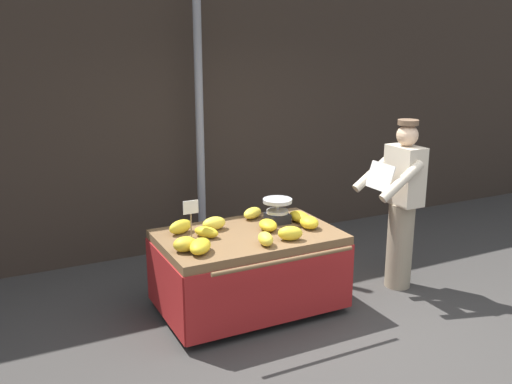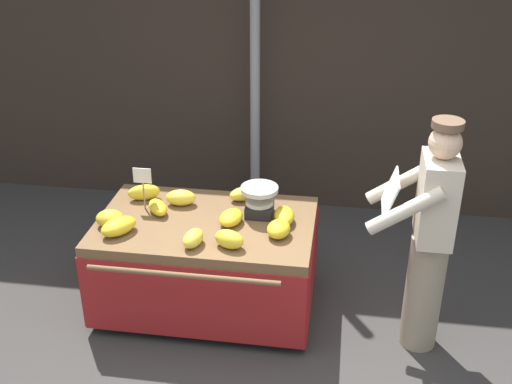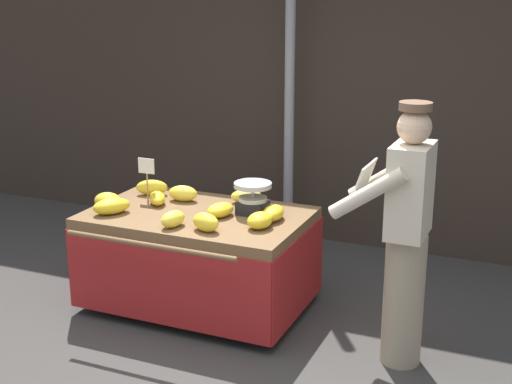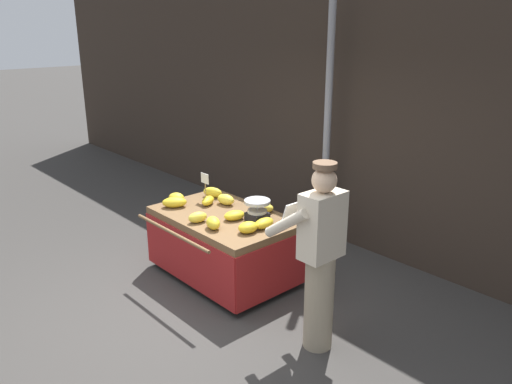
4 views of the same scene
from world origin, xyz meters
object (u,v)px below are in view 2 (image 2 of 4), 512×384
(banana_bunch_3, at_px, (244,194))
(banana_bunch_8, at_px, (193,238))
(banana_bunch_5, at_px, (229,239))
(banana_bunch_10, at_px, (181,198))
(weighing_scale, at_px, (259,201))
(banana_bunch_2, at_px, (284,216))
(banana_bunch_1, at_px, (110,218))
(banana_bunch_0, at_px, (231,218))
(banana_bunch_4, at_px, (279,229))
(banana_bunch_9, at_px, (119,226))
(vendor_person, at_px, (429,238))
(banana_bunch_6, at_px, (144,192))
(banana_cart, at_px, (206,245))
(street_pole, at_px, (255,48))
(price_sign, at_px, (143,179))
(banana_bunch_7, at_px, (158,207))

(banana_bunch_3, relative_size, banana_bunch_8, 1.14)
(banana_bunch_5, xyz_separation_m, banana_bunch_10, (-0.49, 0.56, -0.00))
(banana_bunch_3, bearing_deg, weighing_scale, -55.67)
(banana_bunch_2, bearing_deg, banana_bunch_1, -168.84)
(banana_bunch_1, bearing_deg, banana_bunch_3, 31.67)
(banana_bunch_0, bearing_deg, banana_bunch_3, 85.21)
(banana_bunch_2, height_order, banana_bunch_4, banana_bunch_4)
(banana_bunch_9, bearing_deg, banana_bunch_0, 18.73)
(banana_bunch_1, relative_size, banana_bunch_3, 0.84)
(banana_bunch_3, bearing_deg, banana_bunch_9, -140.93)
(banana_bunch_8, bearing_deg, banana_bunch_4, 20.67)
(banana_bunch_8, relative_size, vendor_person, 0.12)
(banana_bunch_6, bearing_deg, banana_bunch_3, 8.07)
(banana_cart, height_order, weighing_scale, weighing_scale)
(banana_bunch_0, distance_m, banana_bunch_8, 0.39)
(banana_bunch_4, bearing_deg, banana_bunch_0, 161.15)
(weighing_scale, relative_size, banana_bunch_9, 1.00)
(banana_bunch_8, xyz_separation_m, banana_bunch_10, (-0.24, 0.57, 0.00))
(banana_bunch_0, relative_size, banana_bunch_2, 0.95)
(banana_bunch_1, bearing_deg, banana_bunch_5, -9.84)
(street_pole, height_order, price_sign, street_pole)
(price_sign, distance_m, banana_bunch_2, 1.10)
(banana_bunch_5, relative_size, banana_bunch_7, 0.90)
(weighing_scale, xyz_separation_m, banana_bunch_3, (-0.15, 0.23, -0.07))
(banana_cart, xyz_separation_m, price_sign, (-0.50, 0.12, 0.46))
(street_pole, xyz_separation_m, banana_bunch_5, (0.10, -1.86, -0.85))
(weighing_scale, height_order, price_sign, price_sign)
(banana_bunch_9, bearing_deg, weighing_scale, 23.91)
(banana_bunch_5, distance_m, banana_bunch_8, 0.25)
(banana_bunch_1, bearing_deg, weighing_scale, 17.32)
(weighing_scale, relative_size, vendor_person, 0.16)
(banana_bunch_10, bearing_deg, banana_bunch_7, -131.50)
(banana_bunch_6, relative_size, vendor_person, 0.15)
(street_pole, bearing_deg, price_sign, -114.50)
(banana_bunch_1, bearing_deg, banana_bunch_7, 40.18)
(banana_cart, distance_m, banana_bunch_7, 0.47)
(banana_bunch_0, distance_m, banana_bunch_5, 0.33)
(street_pole, xyz_separation_m, banana_cart, (-0.14, -1.53, -1.13))
(banana_bunch_10, bearing_deg, banana_bunch_9, -123.48)
(banana_bunch_2, bearing_deg, banana_bunch_6, 170.12)
(price_sign, relative_size, banana_bunch_1, 1.69)
(banana_cart, relative_size, weighing_scale, 5.83)
(price_sign, relative_size, banana_bunch_7, 1.41)
(banana_cart, bearing_deg, price_sign, 166.28)
(banana_cart, xyz_separation_m, banana_bunch_9, (-0.57, -0.27, 0.27))
(weighing_scale, height_order, banana_bunch_4, weighing_scale)
(banana_bunch_2, bearing_deg, price_sign, 177.32)
(weighing_scale, distance_m, banana_bunch_10, 0.63)
(banana_bunch_6, bearing_deg, vendor_person, -12.69)
(price_sign, height_order, banana_bunch_3, price_sign)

